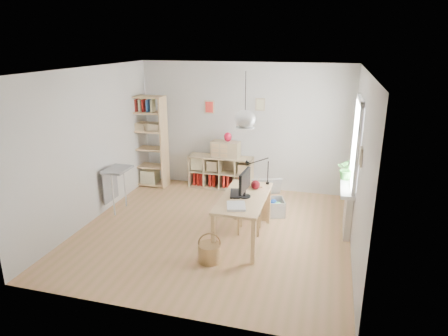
% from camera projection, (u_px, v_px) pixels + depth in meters
% --- Properties ---
extents(ground, '(4.50, 4.50, 0.00)m').
position_uv_depth(ground, '(214.00, 231.00, 6.85)').
color(ground, tan).
rests_on(ground, ground).
extents(room_shell, '(4.50, 4.50, 4.50)m').
position_uv_depth(room_shell, '(245.00, 119.00, 5.96)').
color(room_shell, silver).
rests_on(room_shell, ground).
extents(window_unit, '(0.07, 1.16, 1.46)m').
position_uv_depth(window_unit, '(357.00, 143.00, 6.37)').
color(window_unit, white).
rests_on(window_unit, ground).
extents(radiator, '(0.10, 0.80, 0.80)m').
position_uv_depth(radiator, '(348.00, 209.00, 6.73)').
color(radiator, white).
rests_on(radiator, ground).
extents(windowsill, '(0.22, 1.20, 0.06)m').
position_uv_depth(windowsill, '(347.00, 185.00, 6.61)').
color(windowsill, white).
rests_on(windowsill, radiator).
extents(desk, '(0.70, 1.50, 0.75)m').
position_uv_depth(desk, '(244.00, 202.00, 6.37)').
color(desk, '#E2B382').
rests_on(desk, ground).
extents(cube_shelf, '(1.40, 0.38, 0.72)m').
position_uv_depth(cube_shelf, '(220.00, 174.00, 8.79)').
color(cube_shelf, tan).
rests_on(cube_shelf, ground).
extents(tall_bookshelf, '(0.80, 0.38, 2.00)m').
position_uv_depth(tall_bookshelf, '(148.00, 138.00, 8.68)').
color(tall_bookshelf, '#E2B382').
rests_on(tall_bookshelf, ground).
extents(side_table, '(0.40, 0.55, 0.85)m').
position_uv_depth(side_table, '(115.00, 177.00, 7.47)').
color(side_table, gray).
rests_on(side_table, ground).
extents(chair, '(0.41, 0.41, 0.78)m').
position_uv_depth(chair, '(250.00, 206.00, 6.74)').
color(chair, gray).
rests_on(chair, ground).
extents(wicker_basket, '(0.33, 0.33, 0.46)m').
position_uv_depth(wicker_basket, '(210.00, 252.00, 5.87)').
color(wicker_basket, '#AA854D').
rests_on(wicker_basket, ground).
extents(storage_chest, '(0.75, 0.80, 0.61)m').
position_uv_depth(storage_chest, '(268.00, 203.00, 7.48)').
color(storage_chest, silver).
rests_on(storage_chest, ground).
extents(monitor, '(0.20, 0.50, 0.43)m').
position_uv_depth(monitor, '(245.00, 182.00, 6.26)').
color(monitor, black).
rests_on(monitor, desk).
extents(keyboard, '(0.24, 0.44, 0.02)m').
position_uv_depth(keyboard, '(235.00, 193.00, 6.45)').
color(keyboard, black).
rests_on(keyboard, desk).
extents(task_lamp, '(0.41, 0.15, 0.44)m').
position_uv_depth(task_lamp, '(256.00, 168.00, 6.80)').
color(task_lamp, black).
rests_on(task_lamp, desk).
extents(yarn_ball, '(0.15, 0.15, 0.15)m').
position_uv_depth(yarn_ball, '(255.00, 185.00, 6.64)').
color(yarn_ball, '#4B0A0F').
rests_on(yarn_ball, desk).
extents(paper_tray, '(0.36, 0.40, 0.03)m').
position_uv_depth(paper_tray, '(236.00, 206.00, 5.94)').
color(paper_tray, white).
rests_on(paper_tray, desk).
extents(drawer_chest, '(0.62, 0.33, 0.34)m').
position_uv_depth(drawer_chest, '(226.00, 149.00, 8.53)').
color(drawer_chest, tan).
rests_on(drawer_chest, cube_shelf).
extents(red_vase, '(0.17, 0.17, 0.20)m').
position_uv_depth(red_vase, '(228.00, 137.00, 8.44)').
color(red_vase, '#A90E26').
rests_on(red_vase, drawer_chest).
extents(potted_plant, '(0.35, 0.31, 0.37)m').
position_uv_depth(potted_plant, '(347.00, 169.00, 6.74)').
color(potted_plant, '#2F712A').
rests_on(potted_plant, windowsill).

